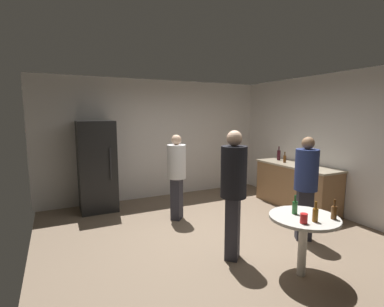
{
  "coord_description": "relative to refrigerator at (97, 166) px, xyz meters",
  "views": [
    {
      "loc": [
        -2.17,
        -3.62,
        1.92
      ],
      "look_at": [
        -0.21,
        0.4,
        1.3
      ],
      "focal_mm": 26.5,
      "sensor_mm": 36.0,
      "label": 1
    }
  ],
  "objects": [
    {
      "name": "person_in_navy_shirt",
      "position": [
        2.65,
        -2.82,
        0.03
      ],
      "size": [
        0.47,
        0.47,
        1.59
      ],
      "rotation": [
        0.0,
        0.0,
        -2.16
      ],
      "color": "#2D2D38",
      "rests_on": "ground_plane"
    },
    {
      "name": "wall_side_right",
      "position": [
        4.07,
        -2.2,
        0.45
      ],
      "size": [
        0.06,
        5.2,
        2.7
      ],
      "primitive_type": "cube",
      "color": "silver",
      "rests_on": "ground_plane"
    },
    {
      "name": "ground_plane",
      "position": [
        1.44,
        -2.2,
        -0.95
      ],
      "size": [
        5.2,
        5.2,
        0.1
      ],
      "primitive_type": "cube",
      "color": "#7A6651"
    },
    {
      "name": "beer_bottle_green",
      "position": [
        1.82,
        -3.41,
        -0.08
      ],
      "size": [
        0.06,
        0.06,
        0.23
      ],
      "color": "#26662D",
      "rests_on": "foreground_table"
    },
    {
      "name": "refrigerator",
      "position": [
        0.0,
        0.0,
        0.0
      ],
      "size": [
        0.7,
        0.68,
        1.8
      ],
      "color": "black",
      "rests_on": "ground_plane"
    },
    {
      "name": "beer_bottle_brown",
      "position": [
        2.09,
        -3.73,
        -0.08
      ],
      "size": [
        0.06,
        0.06,
        0.23
      ],
      "color": "#593314",
      "rests_on": "foreground_table"
    },
    {
      "name": "kettle",
      "position": [
        3.68,
        -1.8,
        0.07
      ],
      "size": [
        0.24,
        0.17,
        0.18
      ],
      "color": "#B2B2B7",
      "rests_on": "kitchen_counter"
    },
    {
      "name": "foreground_table",
      "position": [
        1.86,
        -3.52,
        -0.27
      ],
      "size": [
        0.8,
        0.8,
        0.73
      ],
      "color": "beige",
      "rests_on": "ground_plane"
    },
    {
      "name": "person_in_white_shirt",
      "position": [
        1.23,
        -1.16,
        0.01
      ],
      "size": [
        0.48,
        0.48,
        1.56
      ],
      "rotation": [
        0.0,
        0.0,
        -0.78
      ],
      "color": "#2D2D38",
      "rests_on": "ground_plane"
    },
    {
      "name": "wall_back",
      "position": [
        1.44,
        0.43,
        0.45
      ],
      "size": [
        5.32,
        0.06,
        2.7
      ],
      "primitive_type": "cube",
      "color": "silver",
      "rests_on": "ground_plane"
    },
    {
      "name": "person_in_black_shirt",
      "position": [
        1.33,
        -2.82,
        0.11
      ],
      "size": [
        0.48,
        0.48,
        1.72
      ],
      "rotation": [
        0.0,
        0.0,
        -0.77
      ],
      "color": "#2D2D38",
      "rests_on": "ground_plane"
    },
    {
      "name": "beer_bottle_on_counter",
      "position": [
        3.68,
        -1.31,
        0.08
      ],
      "size": [
        0.06,
        0.06,
        0.23
      ],
      "color": "#593314",
      "rests_on": "kitchen_counter"
    },
    {
      "name": "wine_bottle_on_counter",
      "position": [
        3.79,
        -1.0,
        0.12
      ],
      "size": [
        0.08,
        0.08,
        0.31
      ],
      "color": "#3F141E",
      "rests_on": "kitchen_counter"
    },
    {
      "name": "plastic_cup_red",
      "position": [
        1.68,
        -3.68,
        -0.11
      ],
      "size": [
        0.08,
        0.08,
        0.11
      ],
      "primitive_type": "cylinder",
      "color": "red",
      "rests_on": "foreground_table"
    },
    {
      "name": "kitchen_counter",
      "position": [
        3.72,
        -1.61,
        -0.45
      ],
      "size": [
        0.64,
        1.82,
        0.9
      ],
      "color": "olive",
      "rests_on": "ground_plane"
    },
    {
      "name": "beer_bottle_amber",
      "position": [
        1.84,
        -3.7,
        -0.08
      ],
      "size": [
        0.06,
        0.06,
        0.23
      ],
      "color": "#8C5919",
      "rests_on": "foreground_table"
    }
  ]
}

